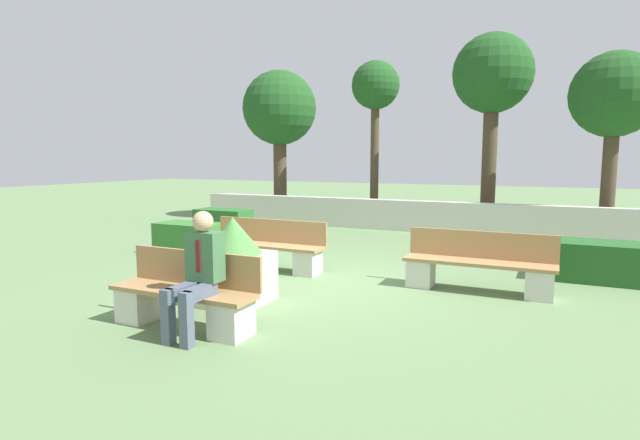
{
  "coord_description": "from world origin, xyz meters",
  "views": [
    {
      "loc": [
        3.38,
        -6.83,
        1.9
      ],
      "look_at": [
        -0.1,
        0.5,
        0.9
      ],
      "focal_mm": 28.0,
      "sensor_mm": 36.0,
      "label": 1
    }
  ],
  "objects_px": {
    "bench_left_side": "(266,250)",
    "bench_front": "(185,299)",
    "tree_leftmost": "(279,110)",
    "tree_center_right": "(493,78)",
    "planter_corner_left": "(233,262)",
    "bench_right_side": "(478,268)",
    "tree_rightmost": "(614,98)",
    "person_seated_man": "(198,268)",
    "tree_center_left": "(375,91)"
  },
  "relations": [
    {
      "from": "bench_front",
      "to": "tree_center_left",
      "type": "relative_size",
      "value": 0.38
    },
    {
      "from": "planter_corner_left",
      "to": "tree_leftmost",
      "type": "xyz_separation_m",
      "value": [
        -4.22,
        8.58,
        2.86
      ]
    },
    {
      "from": "planter_corner_left",
      "to": "tree_leftmost",
      "type": "height_order",
      "value": "tree_leftmost"
    },
    {
      "from": "bench_right_side",
      "to": "tree_center_right",
      "type": "distance_m",
      "value": 7.92
    },
    {
      "from": "person_seated_man",
      "to": "tree_center_right",
      "type": "bearing_deg",
      "value": 80.36
    },
    {
      "from": "tree_leftmost",
      "to": "tree_center_left",
      "type": "relative_size",
      "value": 0.98
    },
    {
      "from": "bench_left_side",
      "to": "planter_corner_left",
      "type": "relative_size",
      "value": 1.86
    },
    {
      "from": "bench_front",
      "to": "bench_right_side",
      "type": "xyz_separation_m",
      "value": [
        2.77,
        3.03,
        0.01
      ]
    },
    {
      "from": "person_seated_man",
      "to": "tree_rightmost",
      "type": "bearing_deg",
      "value": 64.53
    },
    {
      "from": "person_seated_man",
      "to": "tree_center_right",
      "type": "distance_m",
      "value": 10.79
    },
    {
      "from": "bench_left_side",
      "to": "person_seated_man",
      "type": "xyz_separation_m",
      "value": [
        1.07,
        -3.09,
        0.41
      ]
    },
    {
      "from": "bench_front",
      "to": "bench_left_side",
      "type": "relative_size",
      "value": 0.83
    },
    {
      "from": "planter_corner_left",
      "to": "tree_center_left",
      "type": "bearing_deg",
      "value": 97.24
    },
    {
      "from": "bench_front",
      "to": "planter_corner_left",
      "type": "xyz_separation_m",
      "value": [
        -0.08,
        1.05,
        0.22
      ]
    },
    {
      "from": "bench_left_side",
      "to": "person_seated_man",
      "type": "distance_m",
      "value": 3.3
    },
    {
      "from": "person_seated_man",
      "to": "tree_center_left",
      "type": "bearing_deg",
      "value": 98.56
    },
    {
      "from": "bench_right_side",
      "to": "tree_rightmost",
      "type": "height_order",
      "value": "tree_rightmost"
    },
    {
      "from": "bench_left_side",
      "to": "tree_rightmost",
      "type": "distance_m",
      "value": 9.0
    },
    {
      "from": "tree_leftmost",
      "to": "bench_front",
      "type": "bearing_deg",
      "value": -65.97
    },
    {
      "from": "person_seated_man",
      "to": "planter_corner_left",
      "type": "bearing_deg",
      "value": 108.01
    },
    {
      "from": "tree_center_right",
      "to": "tree_rightmost",
      "type": "distance_m",
      "value": 2.96
    },
    {
      "from": "person_seated_man",
      "to": "tree_leftmost",
      "type": "distance_m",
      "value": 11.12
    },
    {
      "from": "bench_left_side",
      "to": "bench_front",
      "type": "bearing_deg",
      "value": -80.0
    },
    {
      "from": "tree_leftmost",
      "to": "tree_rightmost",
      "type": "relative_size",
      "value": 1.06
    },
    {
      "from": "tree_leftmost",
      "to": "tree_rightmost",
      "type": "bearing_deg",
      "value": -1.67
    },
    {
      "from": "bench_left_side",
      "to": "tree_center_left",
      "type": "height_order",
      "value": "tree_center_left"
    },
    {
      "from": "tree_center_right",
      "to": "planter_corner_left",
      "type": "bearing_deg",
      "value": -103.25
    },
    {
      "from": "planter_corner_left",
      "to": "tree_center_left",
      "type": "xyz_separation_m",
      "value": [
        -1.12,
        8.8,
        3.31
      ]
    },
    {
      "from": "bench_left_side",
      "to": "bench_right_side",
      "type": "relative_size",
      "value": 1.02
    },
    {
      "from": "planter_corner_left",
      "to": "tree_center_right",
      "type": "distance_m",
      "value": 9.83
    },
    {
      "from": "tree_rightmost",
      "to": "bench_front",
      "type": "bearing_deg",
      "value": -117.31
    },
    {
      "from": "tree_leftmost",
      "to": "tree_center_right",
      "type": "bearing_deg",
      "value": 3.39
    },
    {
      "from": "person_seated_man",
      "to": "bench_front",
      "type": "bearing_deg",
      "value": 156.37
    },
    {
      "from": "bench_right_side",
      "to": "bench_left_side",
      "type": "bearing_deg",
      "value": -172.54
    },
    {
      "from": "bench_left_side",
      "to": "tree_center_right",
      "type": "bearing_deg",
      "value": 64.08
    },
    {
      "from": "bench_front",
      "to": "tree_center_right",
      "type": "height_order",
      "value": "tree_center_right"
    },
    {
      "from": "planter_corner_left",
      "to": "tree_center_right",
      "type": "height_order",
      "value": "tree_center_right"
    },
    {
      "from": "bench_left_side",
      "to": "planter_corner_left",
      "type": "distance_m",
      "value": 2.04
    },
    {
      "from": "bench_front",
      "to": "bench_right_side",
      "type": "distance_m",
      "value": 4.11
    },
    {
      "from": "bench_right_side",
      "to": "tree_leftmost",
      "type": "relative_size",
      "value": 0.45
    },
    {
      "from": "tree_leftmost",
      "to": "tree_center_right",
      "type": "xyz_separation_m",
      "value": [
        6.32,
        0.38,
        0.62
      ]
    },
    {
      "from": "bench_front",
      "to": "tree_center_left",
      "type": "xyz_separation_m",
      "value": [
        -1.19,
        9.85,
        3.54
      ]
    },
    {
      "from": "person_seated_man",
      "to": "tree_center_right",
      "type": "relative_size",
      "value": 0.26
    },
    {
      "from": "bench_right_side",
      "to": "planter_corner_left",
      "type": "distance_m",
      "value": 3.47
    },
    {
      "from": "tree_rightmost",
      "to": "person_seated_man",
      "type": "bearing_deg",
      "value": -115.47
    },
    {
      "from": "bench_right_side",
      "to": "tree_center_right",
      "type": "bearing_deg",
      "value": 102.23
    },
    {
      "from": "planter_corner_left",
      "to": "bench_left_side",
      "type": "bearing_deg",
      "value": 109.61
    },
    {
      "from": "bench_left_side",
      "to": "tree_rightmost",
      "type": "relative_size",
      "value": 0.49
    },
    {
      "from": "person_seated_man",
      "to": "bench_right_side",
      "type": "bearing_deg",
      "value": 52.24
    },
    {
      "from": "bench_front",
      "to": "tree_leftmost",
      "type": "bearing_deg",
      "value": 114.03
    }
  ]
}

